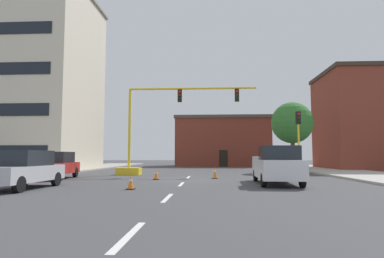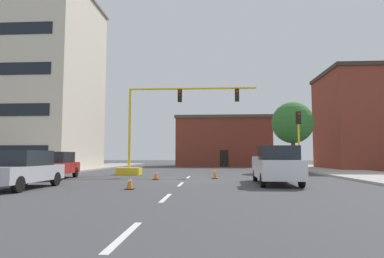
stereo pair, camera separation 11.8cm
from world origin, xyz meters
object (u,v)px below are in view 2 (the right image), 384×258
at_px(traffic_light_pole_right, 299,128).
at_px(traffic_signal_gantry, 148,145).
at_px(pickup_truck_white, 276,166).
at_px(sedan_red_mid_left, 56,165).
at_px(sedan_silver_near_left, 22,169).
at_px(traffic_cone_roadside_c, 156,175).
at_px(traffic_cone_roadside_b, 215,173).
at_px(tree_right_mid, 293,123).
at_px(traffic_cone_roadside_a, 130,183).

bearing_deg(traffic_light_pole_right, traffic_signal_gantry, 178.08).
xyz_separation_m(traffic_signal_gantry, traffic_light_pole_right, (11.49, -0.39, 1.18)).
distance_m(pickup_truck_white, sedan_red_mid_left, 13.83).
distance_m(traffic_signal_gantry, pickup_truck_white, 11.44).
height_order(sedan_silver_near_left, traffic_cone_roadside_c, sedan_silver_near_left).
bearing_deg(traffic_cone_roadside_b, sedan_red_mid_left, -175.83).
bearing_deg(traffic_signal_gantry, sedan_silver_near_left, -108.71).
distance_m(tree_right_mid, sedan_silver_near_left, 22.34).
distance_m(traffic_signal_gantry, sedan_silver_near_left, 11.48).
bearing_deg(traffic_signal_gantry, traffic_light_pole_right, -1.92).
distance_m(tree_right_mid, traffic_cone_roadside_b, 11.70).
xyz_separation_m(traffic_signal_gantry, traffic_cone_roadside_b, (5.14, -3.86, -1.97)).
xyz_separation_m(sedan_red_mid_left, traffic_cone_roadside_c, (6.61, -0.33, -0.59)).
bearing_deg(sedan_red_mid_left, sedan_silver_near_left, -76.54).
xyz_separation_m(traffic_signal_gantry, traffic_cone_roadside_a, (1.32, -10.77, -2.05)).
bearing_deg(traffic_cone_roadside_c, traffic_cone_roadside_a, -91.55).
bearing_deg(sedan_red_mid_left, tree_right_mid, 27.69).
xyz_separation_m(traffic_cone_roadside_a, traffic_cone_roadside_c, (0.16, 5.83, 0.00)).
relative_size(traffic_light_pole_right, traffic_cone_roadside_c, 7.84).
bearing_deg(sedan_silver_near_left, pickup_truck_white, 14.42).
bearing_deg(sedan_red_mid_left, traffic_light_pole_right, 14.25).
height_order(traffic_cone_roadside_b, traffic_cone_roadside_c, traffic_cone_roadside_b).
xyz_separation_m(pickup_truck_white, traffic_cone_roadside_c, (-6.87, 2.76, -0.67)).
height_order(tree_right_mid, traffic_cone_roadside_a, tree_right_mid).
xyz_separation_m(sedan_silver_near_left, traffic_cone_roadside_c, (5.14, 5.85, -0.59)).
distance_m(sedan_silver_near_left, traffic_cone_roadside_a, 5.01).
height_order(traffic_light_pole_right, sedan_silver_near_left, traffic_light_pole_right).
relative_size(traffic_light_pole_right, tree_right_mid, 0.76).
distance_m(sedan_silver_near_left, sedan_red_mid_left, 6.35).
height_order(pickup_truck_white, traffic_cone_roadside_c, pickup_truck_white).
height_order(sedan_red_mid_left, traffic_cone_roadside_c, sedan_red_mid_left).
distance_m(tree_right_mid, traffic_cone_roadside_c, 14.90).
distance_m(tree_right_mid, traffic_cone_roadside_a, 19.23).
relative_size(traffic_cone_roadside_a, traffic_cone_roadside_b, 0.79).
bearing_deg(sedan_silver_near_left, traffic_cone_roadside_b, 38.22).
height_order(sedan_red_mid_left, traffic_cone_roadside_b, sedan_red_mid_left).
height_order(tree_right_mid, pickup_truck_white, tree_right_mid).
bearing_deg(sedan_silver_near_left, tree_right_mid, 43.90).
bearing_deg(traffic_signal_gantry, traffic_cone_roadside_a, -82.99).
xyz_separation_m(traffic_light_pole_right, traffic_cone_roadside_a, (-10.17, -10.39, -3.23)).
xyz_separation_m(sedan_silver_near_left, traffic_cone_roadside_b, (8.80, 6.93, -0.51)).
relative_size(traffic_signal_gantry, pickup_truck_white, 1.98).
relative_size(tree_right_mid, sedan_red_mid_left, 1.35).
distance_m(pickup_truck_white, traffic_cone_roadside_c, 7.43).
bearing_deg(tree_right_mid, sedan_red_mid_left, -152.31).
relative_size(tree_right_mid, traffic_cone_roadside_c, 10.31).
height_order(traffic_light_pole_right, traffic_cone_roadside_c, traffic_light_pole_right).
distance_m(sedan_silver_near_left, traffic_cone_roadside_c, 7.81).
height_order(sedan_silver_near_left, sedan_red_mid_left, same).
bearing_deg(traffic_cone_roadside_b, traffic_cone_roadside_c, -163.56).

